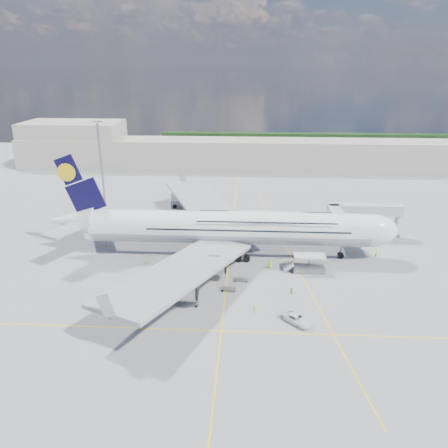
# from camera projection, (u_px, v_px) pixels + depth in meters

# --- Properties ---
(ground) EXTENTS (300.00, 300.00, 0.00)m
(ground) POSITION_uv_depth(u_px,v_px,m) (227.00, 275.00, 90.30)
(ground) COLOR gray
(ground) RESTS_ON ground
(taxi_line_main) EXTENTS (0.25, 220.00, 0.01)m
(taxi_line_main) POSITION_uv_depth(u_px,v_px,m) (227.00, 275.00, 90.30)
(taxi_line_main) COLOR yellow
(taxi_line_main) RESTS_ON ground
(taxi_line_cross) EXTENTS (120.00, 0.25, 0.01)m
(taxi_line_cross) POSITION_uv_depth(u_px,v_px,m) (221.00, 331.00, 71.59)
(taxi_line_cross) COLOR yellow
(taxi_line_cross) RESTS_ON ground
(taxi_line_diag) EXTENTS (14.16, 99.06, 0.01)m
(taxi_line_diag) POSITION_uv_depth(u_px,v_px,m) (291.00, 257.00, 98.89)
(taxi_line_diag) COLOR yellow
(taxi_line_diag) RESTS_ON ground
(airliner) EXTENTS (77.26, 79.15, 23.71)m
(airliner) POSITION_uv_depth(u_px,v_px,m) (231.00, 227.00, 97.24)
(airliner) COLOR white
(airliner) RESTS_ON ground
(jet_bridge) EXTENTS (18.80, 12.10, 8.50)m
(jet_bridge) POSITION_uv_depth(u_px,v_px,m) (354.00, 214.00, 105.87)
(jet_bridge) COLOR #B7B7BC
(jet_bridge) RESTS_ON ground
(cargo_loader) EXTENTS (8.53, 3.20, 3.67)m
(cargo_loader) POSITION_uv_depth(u_px,v_px,m) (308.00, 266.00, 91.66)
(cargo_loader) COLOR silver
(cargo_loader) RESTS_ON ground
(light_mast) EXTENTS (3.00, 0.70, 25.50)m
(light_mast) POSITION_uv_depth(u_px,v_px,m) (101.00, 163.00, 129.93)
(light_mast) COLOR gray
(light_mast) RESTS_ON ground
(terminal) EXTENTS (180.00, 16.00, 12.00)m
(terminal) POSITION_uv_depth(u_px,v_px,m) (239.00, 155.00, 177.05)
(terminal) COLOR #B2AD9E
(terminal) RESTS_ON ground
(hangar) EXTENTS (40.00, 22.00, 18.00)m
(hangar) POSITION_uv_depth(u_px,v_px,m) (74.00, 143.00, 184.46)
(hangar) COLOR #B2AD9E
(hangar) RESTS_ON ground
(tree_line) EXTENTS (160.00, 6.00, 8.00)m
(tree_line) POSITION_uv_depth(u_px,v_px,m) (321.00, 141.00, 217.67)
(tree_line) COLOR #193814
(tree_line) RESTS_ON ground
(dolly_row_a) EXTENTS (3.02, 1.83, 1.82)m
(dolly_row_a) POSITION_uv_depth(u_px,v_px,m) (164.00, 273.00, 89.05)
(dolly_row_a) COLOR gray
(dolly_row_a) RESTS_ON ground
(dolly_row_b) EXTENTS (3.21, 1.95, 1.94)m
(dolly_row_b) POSITION_uv_depth(u_px,v_px,m) (179.00, 294.00, 80.80)
(dolly_row_b) COLOR gray
(dolly_row_b) RESTS_ON ground
(dolly_row_c) EXTENTS (3.18, 2.37, 0.42)m
(dolly_row_c) POSITION_uv_depth(u_px,v_px,m) (190.00, 304.00, 78.93)
(dolly_row_c) COLOR gray
(dolly_row_c) RESTS_ON ground
(dolly_back) EXTENTS (3.78, 3.16, 0.49)m
(dolly_back) POSITION_uv_depth(u_px,v_px,m) (147.00, 294.00, 82.20)
(dolly_back) COLOR gray
(dolly_back) RESTS_ON ground
(dolly_nose_far) EXTENTS (2.88, 1.56, 0.42)m
(dolly_nose_far) POSITION_uv_depth(u_px,v_px,m) (241.00, 279.00, 87.83)
(dolly_nose_far) COLOR gray
(dolly_nose_far) RESTS_ON ground
(dolly_nose_near) EXTENTS (3.09, 1.98, 0.42)m
(dolly_nose_near) POSITION_uv_depth(u_px,v_px,m) (228.00, 289.00, 84.14)
(dolly_nose_near) COLOR gray
(dolly_nose_near) RESTS_ON ground
(baggage_tug) EXTENTS (2.73, 1.64, 1.60)m
(baggage_tug) POSITION_uv_depth(u_px,v_px,m) (186.00, 276.00, 88.45)
(baggage_tug) COLOR silver
(baggage_tug) RESTS_ON ground
(catering_truck_inner) EXTENTS (6.70, 3.90, 3.75)m
(catering_truck_inner) POSITION_uv_depth(u_px,v_px,m) (177.00, 228.00, 110.71)
(catering_truck_inner) COLOR gray
(catering_truck_inner) RESTS_ON ground
(catering_truck_outer) EXTENTS (7.88, 3.83, 4.53)m
(catering_truck_outer) POSITION_uv_depth(u_px,v_px,m) (183.00, 200.00, 132.06)
(catering_truck_outer) COLOR gray
(catering_truck_outer) RESTS_ON ground
(service_van) EXTENTS (5.72, 5.79, 1.55)m
(service_van) POSITION_uv_depth(u_px,v_px,m) (297.00, 319.00, 73.55)
(service_van) COLOR white
(service_van) RESTS_ON ground
(crew_nose) EXTENTS (0.83, 0.85, 1.97)m
(crew_nose) POSITION_uv_depth(u_px,v_px,m) (376.00, 254.00, 98.02)
(crew_nose) COLOR #D1EB18
(crew_nose) RESTS_ON ground
(crew_loader) EXTENTS (0.91, 0.97, 1.59)m
(crew_loader) POSITION_uv_depth(u_px,v_px,m) (291.00, 291.00, 82.35)
(crew_loader) COLOR #94E117
(crew_loader) RESTS_ON ground
(crew_wing) EXTENTS (0.53, 0.94, 1.52)m
(crew_wing) POSITION_uv_depth(u_px,v_px,m) (148.00, 261.00, 94.70)
(crew_wing) COLOR #D2DE17
(crew_wing) RESTS_ON ground
(crew_van) EXTENTS (1.11, 1.03, 1.91)m
(crew_van) POSITION_uv_depth(u_px,v_px,m) (270.00, 264.00, 93.06)
(crew_van) COLOR #C8FF1A
(crew_van) RESTS_ON ground
(crew_tug) EXTENTS (1.19, 0.90, 1.63)m
(crew_tug) POSITION_uv_depth(u_px,v_px,m) (255.00, 309.00, 76.57)
(crew_tug) COLOR #A8FF1A
(crew_tug) RESTS_ON ground
(cone_nose) EXTENTS (0.46, 0.46, 0.59)m
(cone_nose) POSITION_uv_depth(u_px,v_px,m) (355.00, 252.00, 100.75)
(cone_nose) COLOR orange
(cone_nose) RESTS_ON ground
(cone_wing_left_inner) EXTENTS (0.39, 0.39, 0.50)m
(cone_wing_left_inner) POSITION_uv_depth(u_px,v_px,m) (177.00, 236.00, 110.12)
(cone_wing_left_inner) COLOR orange
(cone_wing_left_inner) RESTS_ON ground
(cone_wing_left_outer) EXTENTS (0.39, 0.39, 0.50)m
(cone_wing_left_outer) POSITION_uv_depth(u_px,v_px,m) (156.00, 224.00, 117.76)
(cone_wing_left_outer) COLOR orange
(cone_wing_left_outer) RESTS_ON ground
(cone_wing_right_inner) EXTENTS (0.39, 0.39, 0.50)m
(cone_wing_right_inner) POSITION_uv_depth(u_px,v_px,m) (218.00, 284.00, 86.19)
(cone_wing_right_inner) COLOR orange
(cone_wing_right_inner) RESTS_ON ground
(cone_wing_right_outer) EXTENTS (0.41, 0.41, 0.52)m
(cone_wing_right_outer) POSITION_uv_depth(u_px,v_px,m) (110.00, 318.00, 74.88)
(cone_wing_right_outer) COLOR orange
(cone_wing_right_outer) RESTS_ON ground
(cone_tail) EXTENTS (0.39, 0.39, 0.50)m
(cone_tail) POSITION_uv_depth(u_px,v_px,m) (106.00, 246.00, 104.09)
(cone_tail) COLOR orange
(cone_tail) RESTS_ON ground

